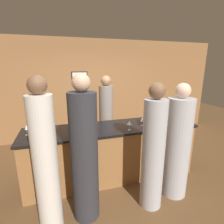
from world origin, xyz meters
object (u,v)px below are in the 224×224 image
(guest_2, at_px, (84,156))
(wine_bottle_0, at_px, (44,134))
(bartender, at_px, (106,121))
(ice_bucket, at_px, (37,125))
(guest_1, at_px, (46,164))
(guest_3, at_px, (177,146))
(guest_0, at_px, (153,152))

(guest_2, height_order, wine_bottle_0, guest_2)
(bartender, distance_m, ice_bucket, 1.46)
(guest_1, relative_size, ice_bucket, 10.60)
(guest_3, xyz_separation_m, wine_bottle_0, (-1.98, 0.45, 0.26))
(bartender, relative_size, guest_3, 1.02)
(bartender, height_order, guest_3, bartender)
(bartender, bearing_deg, guest_2, 64.99)
(ice_bucket, bearing_deg, guest_2, -57.01)
(guest_2, distance_m, ice_bucket, 1.21)
(guest_2, distance_m, wine_bottle_0, 0.73)
(guest_1, distance_m, guest_3, 1.94)
(wine_bottle_0, bearing_deg, guest_1, -85.42)
(guest_3, bearing_deg, wine_bottle_0, 167.12)
(guest_1, bearing_deg, guest_3, 3.34)
(ice_bucket, bearing_deg, wine_bottle_0, -75.27)
(guest_0, relative_size, ice_bucket, 10.00)
(guest_0, xyz_separation_m, ice_bucket, (-1.62, 1.10, 0.22))
(guest_1, height_order, guest_2, guest_2)
(wine_bottle_0, bearing_deg, ice_bucket, 104.73)
(guest_1, xyz_separation_m, ice_bucket, (-0.18, 1.09, 0.15))
(bartender, bearing_deg, guest_0, 99.51)
(guest_1, xyz_separation_m, wine_bottle_0, (-0.05, 0.57, 0.16))
(ice_bucket, bearing_deg, guest_0, -34.05)
(guest_0, height_order, guest_3, guest_0)
(wine_bottle_0, height_order, ice_bucket, wine_bottle_0)
(guest_1, height_order, wine_bottle_0, guest_1)
(guest_1, height_order, guest_3, guest_1)
(bartender, xyz_separation_m, ice_bucket, (-1.35, -0.49, 0.21))
(guest_2, bearing_deg, bartender, 64.99)
(bartender, distance_m, wine_bottle_0, 1.60)
(bartender, distance_m, guest_0, 1.61)
(guest_2, relative_size, guest_3, 1.09)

